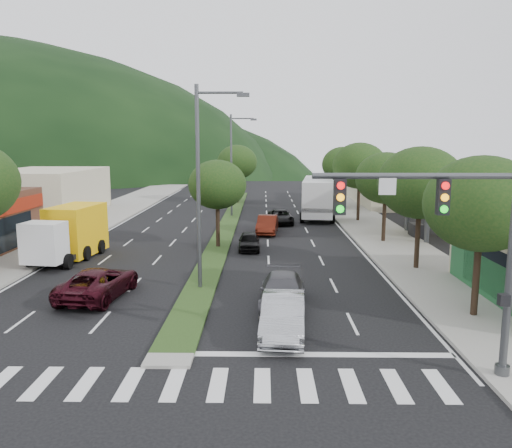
{
  "coord_description": "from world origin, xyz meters",
  "views": [
    {
      "loc": [
        3.17,
        -16.16,
        7.25
      ],
      "look_at": [
        2.74,
        12.65,
        2.57
      ],
      "focal_mm": 35.0,
      "sensor_mm": 36.0,
      "label": 1
    }
  ],
  "objects_px": {
    "suv_maroon": "(99,283)",
    "tree_r_c": "(386,178)",
    "tree_r_d": "(360,166)",
    "car_queue_a": "(249,241)",
    "sedan_silver": "(283,315)",
    "motorhome": "(318,197)",
    "box_truck": "(70,234)",
    "streetlight_mid": "(233,160)",
    "car_queue_b": "(282,291)",
    "car_queue_c": "(267,225)",
    "tree_med_far": "(237,162)",
    "tree_med_near": "(217,185)",
    "car_queue_d": "(281,217)",
    "tree_r_a": "(481,204)",
    "tree_r_b": "(420,183)",
    "streetlight_near": "(202,178)",
    "tree_r_e": "(342,164)",
    "traffic_signal": "(461,232)"
  },
  "relations": [
    {
      "from": "car_queue_a",
      "to": "tree_med_far",
      "type": "bearing_deg",
      "value": 93.19
    },
    {
      "from": "streetlight_mid",
      "to": "car_queue_a",
      "type": "relative_size",
      "value": 2.83
    },
    {
      "from": "car_queue_d",
      "to": "sedan_silver",
      "type": "bearing_deg",
      "value": -95.9
    },
    {
      "from": "tree_r_c",
      "to": "tree_med_far",
      "type": "bearing_deg",
      "value": 116.57
    },
    {
      "from": "car_queue_a",
      "to": "suv_maroon",
      "type": "bearing_deg",
      "value": -123.8
    },
    {
      "from": "tree_r_d",
      "to": "box_truck",
      "type": "height_order",
      "value": "tree_r_d"
    },
    {
      "from": "suv_maroon",
      "to": "car_queue_a",
      "type": "height_order",
      "value": "suv_maroon"
    },
    {
      "from": "car_queue_a",
      "to": "car_queue_d",
      "type": "xyz_separation_m",
      "value": [
        2.55,
        11.32,
        0.02
      ]
    },
    {
      "from": "sedan_silver",
      "to": "car_queue_c",
      "type": "distance_m",
      "value": 21.62
    },
    {
      "from": "tree_r_a",
      "to": "car_queue_a",
      "type": "height_order",
      "value": "tree_r_a"
    },
    {
      "from": "tree_r_d",
      "to": "suv_maroon",
      "type": "height_order",
      "value": "tree_r_d"
    },
    {
      "from": "suv_maroon",
      "to": "tree_r_a",
      "type": "bearing_deg",
      "value": 178.45
    },
    {
      "from": "tree_r_b",
      "to": "tree_r_e",
      "type": "relative_size",
      "value": 1.03
    },
    {
      "from": "traffic_signal",
      "to": "car_queue_a",
      "type": "xyz_separation_m",
      "value": [
        -6.84,
        18.9,
        -4.04
      ]
    },
    {
      "from": "suv_maroon",
      "to": "tree_r_c",
      "type": "bearing_deg",
      "value": -133.83
    },
    {
      "from": "tree_r_c",
      "to": "car_queue_c",
      "type": "relative_size",
      "value": 1.48
    },
    {
      "from": "sedan_silver",
      "to": "motorhome",
      "type": "relative_size",
      "value": 0.45
    },
    {
      "from": "tree_r_c",
      "to": "suv_maroon",
      "type": "height_order",
      "value": "tree_r_c"
    },
    {
      "from": "streetlight_near",
      "to": "sedan_silver",
      "type": "relative_size",
      "value": 2.17
    },
    {
      "from": "tree_r_a",
      "to": "car_queue_b",
      "type": "distance_m",
      "value": 9.07
    },
    {
      "from": "suv_maroon",
      "to": "car_queue_c",
      "type": "height_order",
      "value": "same"
    },
    {
      "from": "box_truck",
      "to": "motorhome",
      "type": "bearing_deg",
      "value": -126.67
    },
    {
      "from": "car_queue_a",
      "to": "car_queue_b",
      "type": "height_order",
      "value": "car_queue_b"
    },
    {
      "from": "tree_med_near",
      "to": "tree_med_far",
      "type": "distance_m",
      "value": 26.01
    },
    {
      "from": "tree_r_c",
      "to": "car_queue_d",
      "type": "distance_m",
      "value": 12.04
    },
    {
      "from": "tree_med_far",
      "to": "sedan_silver",
      "type": "relative_size",
      "value": 1.51
    },
    {
      "from": "tree_med_near",
      "to": "box_truck",
      "type": "height_order",
      "value": "tree_med_near"
    },
    {
      "from": "car_queue_d",
      "to": "box_truck",
      "type": "distance_m",
      "value": 19.74
    },
    {
      "from": "tree_r_d",
      "to": "car_queue_a",
      "type": "relative_size",
      "value": 2.03
    },
    {
      "from": "streetlight_mid",
      "to": "suv_maroon",
      "type": "height_order",
      "value": "streetlight_mid"
    },
    {
      "from": "tree_r_b",
      "to": "tree_med_near",
      "type": "height_order",
      "value": "tree_r_b"
    },
    {
      "from": "car_queue_b",
      "to": "car_queue_d",
      "type": "bearing_deg",
      "value": 91.61
    },
    {
      "from": "sedan_silver",
      "to": "motorhome",
      "type": "bearing_deg",
      "value": 85.35
    },
    {
      "from": "tree_med_far",
      "to": "streetlight_mid",
      "type": "bearing_deg",
      "value": -88.93
    },
    {
      "from": "tree_r_a",
      "to": "tree_med_near",
      "type": "relative_size",
      "value": 1.1
    },
    {
      "from": "tree_r_c",
      "to": "car_queue_d",
      "type": "xyz_separation_m",
      "value": [
        -7.26,
        8.68,
        -4.13
      ]
    },
    {
      "from": "tree_med_far",
      "to": "car_queue_c",
      "type": "bearing_deg",
      "value": -80.25
    },
    {
      "from": "tree_r_b",
      "to": "car_queue_b",
      "type": "distance_m",
      "value": 11.25
    },
    {
      "from": "streetlight_mid",
      "to": "car_queue_c",
      "type": "xyz_separation_m",
      "value": [
        3.29,
        -9.32,
        -4.86
      ]
    },
    {
      "from": "car_queue_c",
      "to": "car_queue_a",
      "type": "bearing_deg",
      "value": -96.76
    },
    {
      "from": "tree_r_e",
      "to": "streetlight_near",
      "type": "xyz_separation_m",
      "value": [
        -11.79,
        -32.0,
        0.69
      ]
    },
    {
      "from": "car_queue_a",
      "to": "motorhome",
      "type": "bearing_deg",
      "value": 65.92
    },
    {
      "from": "car_queue_a",
      "to": "car_queue_b",
      "type": "distance_m",
      "value": 12.16
    },
    {
      "from": "streetlight_mid",
      "to": "suv_maroon",
      "type": "bearing_deg",
      "value": -100.36
    },
    {
      "from": "tree_r_b",
      "to": "tree_r_e",
      "type": "xyz_separation_m",
      "value": [
        0.0,
        28.0,
        -0.14
      ]
    },
    {
      "from": "tree_r_a",
      "to": "tree_r_b",
      "type": "distance_m",
      "value": 8.0
    },
    {
      "from": "tree_r_a",
      "to": "tree_med_far",
      "type": "xyz_separation_m",
      "value": [
        -12.0,
        40.0,
        0.19
      ]
    },
    {
      "from": "tree_med_near",
      "to": "tree_med_far",
      "type": "relative_size",
      "value": 0.87
    },
    {
      "from": "tree_med_far",
      "to": "car_queue_c",
      "type": "relative_size",
      "value": 1.58
    },
    {
      "from": "car_queue_c",
      "to": "car_queue_d",
      "type": "bearing_deg",
      "value": 80.83
    }
  ]
}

